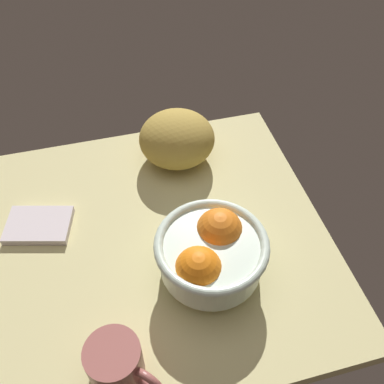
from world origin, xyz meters
TOP-DOWN VIEW (x-y plane):
  - ground_plane at (0.00, 0.00)cm, footprint 77.46×62.01cm
  - fruit_bowl at (14.20, -9.59)cm, footprint 19.16×19.16cm
  - bread_loaf at (15.45, 20.43)cm, footprint 18.58×17.94cm
  - napkin_folded at (-14.87, 8.26)cm, footprint 13.90×11.30cm
  - mug at (-3.83, -23.11)cm, footprint 10.20×10.39cm

SIDE VIEW (x-z plane):
  - ground_plane at x=0.00cm, z-range -3.00..0.00cm
  - napkin_folded at x=-14.87cm, z-range 0.00..1.47cm
  - mug at x=-3.83cm, z-range 0.00..7.87cm
  - bread_loaf at x=15.45cm, z-range 0.00..11.21cm
  - fruit_bowl at x=14.20cm, z-range 0.44..11.81cm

